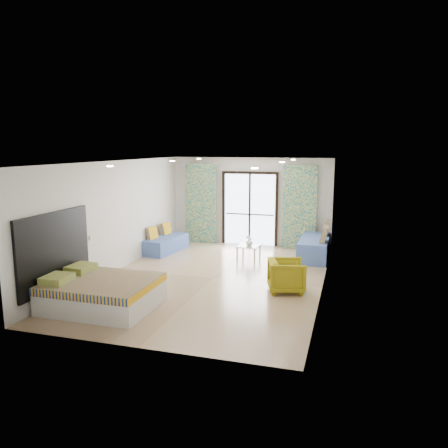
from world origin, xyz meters
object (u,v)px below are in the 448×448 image
(daybed_left, at_px, (166,244))
(daybed_right, at_px, (315,247))
(bed, at_px, (101,293))
(coffee_table, at_px, (249,247))
(armchair, at_px, (287,274))

(daybed_left, bearing_deg, daybed_right, 15.54)
(bed, xyz_separation_m, daybed_right, (3.59, 5.01, 0.02))
(daybed_left, xyz_separation_m, coffee_table, (2.50, -0.09, 0.08))
(coffee_table, bearing_deg, daybed_right, 21.13)
(bed, distance_m, armchair, 3.78)
(bed, bearing_deg, daybed_left, 98.18)
(bed, height_order, daybed_right, daybed_right)
(daybed_left, relative_size, daybed_right, 0.85)
(daybed_left, relative_size, armchair, 2.23)
(bed, xyz_separation_m, armchair, (3.26, 1.92, 0.09))
(daybed_left, distance_m, coffee_table, 2.51)
(daybed_left, bearing_deg, armchair, -25.12)
(daybed_left, bearing_deg, bed, -74.10)
(daybed_right, distance_m, coffee_table, 1.85)
(daybed_right, height_order, armchair, daybed_right)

